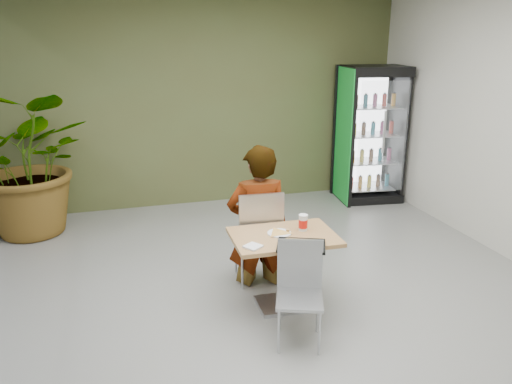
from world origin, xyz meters
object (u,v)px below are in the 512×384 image
cafeteria_tray (301,246)px  beverage_fridge (371,134)px  dining_table (284,256)px  chair_near (300,283)px  potted_plant (32,163)px  seated_woman (258,229)px  chair_far (259,230)px  soda_cup (303,223)px

cafeteria_tray → beverage_fridge: bearing=52.9°
dining_table → cafeteria_tray: 0.38m
dining_table → chair_near: (-0.04, -0.53, -0.02)m
beverage_fridge → potted_plant: 4.93m
beverage_fridge → dining_table: bearing=-123.8°
dining_table → seated_woman: (-0.09, 0.57, 0.07)m
chair_far → beverage_fridge: beverage_fridge is taller
chair_near → cafeteria_tray: 0.35m
chair_near → dining_table: bearing=106.1°
seated_woman → soda_cup: bearing=124.5°
chair_far → chair_near: size_ratio=1.18×
chair_far → soda_cup: chair_far is taller
dining_table → chair_near: chair_near is taller
cafeteria_tray → potted_plant: potted_plant is taller
chair_far → chair_near: bearing=96.9°
dining_table → seated_woman: bearing=98.6°
potted_plant → seated_woman: bearing=-41.5°
chair_far → cafeteria_tray: (0.15, -0.81, 0.15)m
cafeteria_tray → potted_plant: size_ratio=0.22×
cafeteria_tray → beverage_fridge: 3.92m
dining_table → potted_plant: bearing=132.8°
chair_near → soda_cup: bearing=87.0°
chair_far → seated_woman: (0.01, 0.06, -0.01)m
chair_near → cafeteria_tray: bearing=87.4°
soda_cup → potted_plant: potted_plant is taller
chair_near → seated_woman: seated_woman is taller
dining_table → chair_near: size_ratio=1.12×
dining_table → potted_plant: potted_plant is taller
dining_table → cafeteria_tray: bearing=-79.4°
seated_woman → chair_near: bearing=96.4°
chair_far → seated_woman: 0.06m
seated_woman → potted_plant: potted_plant is taller
seated_woman → potted_plant: (-2.43, 2.15, 0.36)m
seated_woman → soda_cup: 0.63m
dining_table → soda_cup: (0.21, 0.06, 0.29)m
beverage_fridge → chair_near: bearing=-119.4°
chair_far → potted_plant: potted_plant is taller
dining_table → cafeteria_tray: size_ratio=2.34×
beverage_fridge → chair_far: bearing=-130.6°
chair_far → soda_cup: bearing=128.4°
cafeteria_tray → beverage_fridge: (2.36, 3.12, 0.29)m
dining_table → seated_woman: 0.58m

